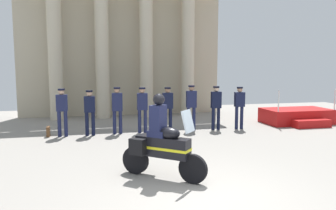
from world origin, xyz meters
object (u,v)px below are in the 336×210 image
object	(u,v)px
officer_in_row_2	(117,106)
officer_in_row_5	(191,104)
officer_in_row_4	(168,105)
briefcase_on_ground	(48,132)
reviewing_stand	(297,116)
officer_in_row_7	(239,104)
officer_in_row_3	(142,106)
officer_in_row_1	(90,109)
officer_in_row_6	(216,104)
motorcycle_with_rider	(160,143)
officer_in_row_0	(62,108)

from	to	relation	value
officer_in_row_2	officer_in_row_5	world-z (taller)	officer_in_row_5
officer_in_row_4	briefcase_on_ground	bearing A→B (deg)	0.86
reviewing_stand	officer_in_row_7	bearing A→B (deg)	-169.01
officer_in_row_3	officer_in_row_5	bearing A→B (deg)	-178.90
officer_in_row_5	officer_in_row_4	bearing A→B (deg)	-0.58
officer_in_row_1	officer_in_row_7	bearing A→B (deg)	-178.63
officer_in_row_6	officer_in_row_7	world-z (taller)	officer_in_row_6
officer_in_row_1	officer_in_row_6	xyz separation A→B (m)	(4.83, 0.00, 0.05)
officer_in_row_7	reviewing_stand	bearing A→B (deg)	-167.13
officer_in_row_7	motorcycle_with_rider	world-z (taller)	motorcycle_with_rider
officer_in_row_5	officer_in_row_2	bearing A→B (deg)	0.76
briefcase_on_ground	officer_in_row_5	bearing A→B (deg)	-1.27
officer_in_row_1	officer_in_row_5	xyz separation A→B (m)	(3.83, 0.04, 0.08)
officer_in_row_7	motorcycle_with_rider	xyz separation A→B (m)	(-4.27, -4.99, -0.20)
officer_in_row_5	officer_in_row_6	size ratio (longest dim) A/B	1.03
officer_in_row_2	briefcase_on_ground	xyz separation A→B (m)	(-2.45, 0.06, -0.84)
officer_in_row_6	officer_in_row_7	distance (m)	0.97
reviewing_stand	officer_in_row_6	size ratio (longest dim) A/B	1.65
officer_in_row_0	officer_in_row_6	world-z (taller)	officer_in_row_6
reviewing_stand	officer_in_row_1	size ratio (longest dim) A/B	1.73
officer_in_row_5	motorcycle_with_rider	distance (m)	5.58
officer_in_row_0	reviewing_stand	bearing A→B (deg)	-175.21
officer_in_row_0	motorcycle_with_rider	size ratio (longest dim) A/B	0.90
motorcycle_with_rider	briefcase_on_ground	distance (m)	6.03
reviewing_stand	officer_in_row_1	distance (m)	8.89
officer_in_row_5	motorcycle_with_rider	xyz separation A→B (m)	(-2.30, -5.08, -0.25)
officer_in_row_1	officer_in_row_4	world-z (taller)	officer_in_row_4
motorcycle_with_rider	officer_in_row_0	bearing A→B (deg)	156.74
officer_in_row_1	officer_in_row_6	world-z (taller)	officer_in_row_6
officer_in_row_2	officer_in_row_0	bearing A→B (deg)	3.40
reviewing_stand	motorcycle_with_rider	bearing A→B (deg)	-142.65
officer_in_row_5	briefcase_on_ground	xyz separation A→B (m)	(-5.29, 0.12, -0.87)
officer_in_row_0	officer_in_row_2	bearing A→B (deg)	-176.60
officer_in_row_0	officer_in_row_6	xyz separation A→B (m)	(5.78, -0.04, 0.00)
officer_in_row_6	officer_in_row_7	bearing A→B (deg)	178.82
officer_in_row_4	officer_in_row_7	world-z (taller)	officer_in_row_4
officer_in_row_3	officer_in_row_4	bearing A→B (deg)	-177.31
officer_in_row_0	officer_in_row_6	distance (m)	5.78
officer_in_row_3	officer_in_row_7	xyz separation A→B (m)	(3.88, -0.12, -0.01)
officer_in_row_6	briefcase_on_ground	distance (m)	6.35
officer_in_row_0	officer_in_row_1	bearing A→B (deg)	179.35
officer_in_row_0	officer_in_row_7	xyz separation A→B (m)	(6.75, -0.09, -0.02)
officer_in_row_3	briefcase_on_ground	xyz separation A→B (m)	(-3.38, 0.09, -0.83)
officer_in_row_2	motorcycle_with_rider	xyz separation A→B (m)	(0.54, -5.14, -0.23)
officer_in_row_2	officer_in_row_7	bearing A→B (deg)	-179.85
officer_in_row_5	officer_in_row_6	distance (m)	1.01
officer_in_row_5	briefcase_on_ground	world-z (taller)	officer_in_row_5
officer_in_row_3	officer_in_row_7	distance (m)	3.88
officer_in_row_6	motorcycle_with_rider	bearing A→B (deg)	58.67
officer_in_row_1	officer_in_row_5	bearing A→B (deg)	-177.55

